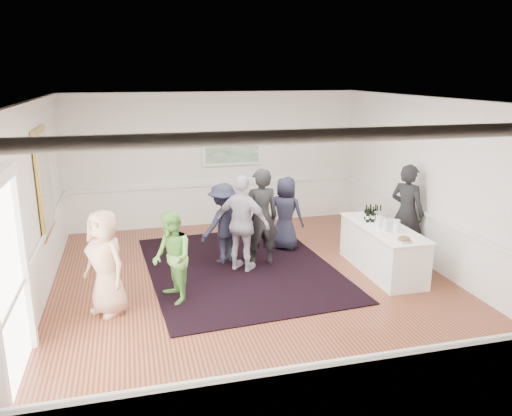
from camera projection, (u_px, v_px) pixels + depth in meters
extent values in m
plane|color=brown|center=(257.00, 288.00, 8.68)|extent=(8.00, 8.00, 0.00)
cube|color=white|center=(257.00, 100.00, 7.83)|extent=(7.00, 8.00, 0.02)
cube|color=white|center=(29.00, 213.00, 7.42)|extent=(0.02, 8.00, 3.20)
cube|color=white|center=(442.00, 187.00, 9.09)|extent=(0.02, 8.00, 3.20)
cube|color=white|center=(215.00, 159.00, 11.99)|extent=(7.00, 0.02, 3.20)
cube|color=white|center=(367.00, 304.00, 4.52)|extent=(7.00, 0.02, 3.20)
cube|color=gold|center=(44.00, 182.00, 8.59)|extent=(0.04, 1.25, 1.85)
cube|color=white|center=(46.00, 182.00, 8.60)|extent=(0.01, 1.05, 1.65)
cube|color=white|center=(24.00, 264.00, 6.53)|extent=(0.10, 0.14, 2.40)
cube|color=white|center=(7.00, 290.00, 5.75)|extent=(0.02, 1.50, 2.40)
cube|color=white|center=(232.00, 152.00, 11.99)|extent=(1.44, 0.05, 0.66)
cube|color=#286C32|center=(232.00, 152.00, 11.96)|extent=(1.30, 0.01, 0.52)
cube|color=black|center=(240.00, 267.00, 9.56)|extent=(3.68, 4.66, 0.02)
cube|color=white|center=(382.00, 249.00, 9.32)|extent=(0.76, 2.09, 0.85)
cube|color=white|center=(384.00, 227.00, 9.20)|extent=(0.82, 2.15, 0.02)
imported|color=black|center=(407.00, 213.00, 9.77)|extent=(0.75, 0.84, 1.93)
imported|color=tan|center=(105.00, 263.00, 7.58)|extent=(0.93, 0.96, 1.66)
imported|color=#66B749|center=(172.00, 258.00, 7.98)|extent=(0.73, 0.85, 1.52)
imported|color=#B4ACC1|center=(243.00, 224.00, 9.24)|extent=(1.11, 1.02, 1.82)
imported|color=#1C1D2F|center=(223.00, 223.00, 9.68)|extent=(1.18, 1.02, 1.58)
imported|color=black|center=(261.00, 218.00, 9.49)|extent=(0.70, 0.47, 1.91)
imported|color=#1C1D2F|center=(286.00, 213.00, 10.43)|extent=(0.90, 0.87, 1.55)
cylinder|color=#85BA42|center=(385.00, 225.00, 8.91)|extent=(0.12, 0.12, 0.24)
cylinder|color=#E14258|center=(397.00, 225.00, 8.88)|extent=(0.12, 0.12, 0.24)
cylinder|color=#74C144|center=(379.00, 221.00, 9.12)|extent=(0.12, 0.12, 0.24)
cylinder|color=silver|center=(381.00, 219.00, 9.28)|extent=(0.26, 0.26, 0.24)
imported|color=white|center=(404.00, 240.00, 8.38)|extent=(0.23, 0.23, 0.06)
cylinder|color=olive|center=(404.00, 239.00, 8.37)|extent=(0.19, 0.19, 0.04)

